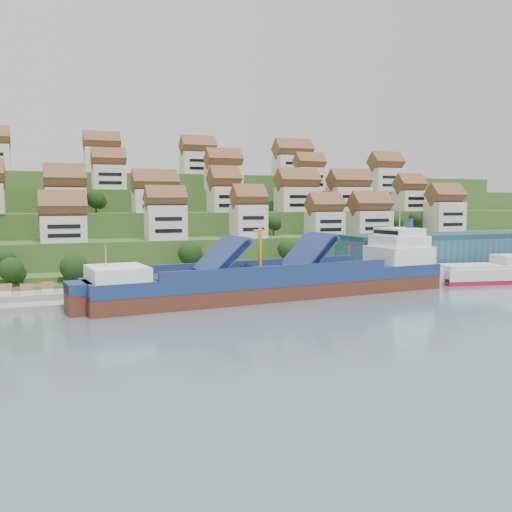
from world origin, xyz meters
name	(u,v)px	position (x,y,z in m)	size (l,w,h in m)	color
ground	(302,296)	(0.00, 0.00, 0.00)	(300.00, 300.00, 0.00)	slate
quay	(345,278)	(20.00, 15.00, 1.10)	(180.00, 14.00, 2.20)	gray
pebble_beach	(27,301)	(-58.00, 12.00, 0.50)	(45.00, 20.00, 1.00)	gray
hillside	(186,229)	(0.00, 103.55, 10.66)	(260.00, 128.00, 31.00)	#2D4C1E
hillside_village	(226,194)	(1.74, 58.98, 23.81)	(155.69, 61.15, 28.58)	silver
hillside_trees	(199,218)	(-11.40, 44.37, 16.67)	(138.58, 62.55, 31.53)	#1A3812
warehouse	(439,251)	(52.00, 17.00, 7.20)	(60.00, 15.00, 10.00)	#27556B
flagpole	(349,259)	(18.11, 10.00, 6.88)	(1.28, 0.16, 8.00)	gray
beach_huts	(16,295)	(-60.00, 10.75, 2.10)	(14.40, 3.70, 2.20)	white
cargo_ship	(287,281)	(-3.57, 0.64, 3.51)	(84.83, 20.29, 18.71)	#532719
second_ship	(489,274)	(55.25, 1.26, 2.35)	(28.20, 14.61, 7.79)	maroon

